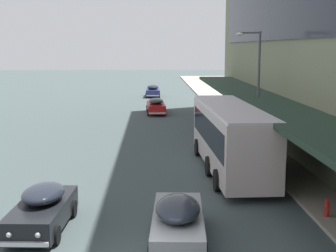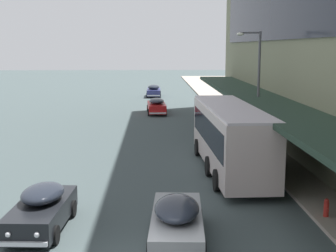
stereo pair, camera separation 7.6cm
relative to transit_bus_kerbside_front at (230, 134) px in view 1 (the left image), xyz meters
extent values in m
cube|color=beige|center=(0.00, 0.00, -0.12)|extent=(2.78, 10.82, 2.96)
cube|color=black|center=(0.00, 0.00, 0.23)|extent=(2.80, 9.96, 1.30)
cube|color=silver|center=(0.00, 0.00, 1.41)|extent=(2.69, 10.82, 0.12)
cube|color=black|center=(-0.17, 5.41, 1.11)|extent=(1.23, 0.10, 0.36)
cylinder|color=black|center=(-1.34, 3.62, -1.45)|extent=(0.28, 1.01, 1.00)
cylinder|color=black|center=(1.11, 3.69, -1.45)|extent=(0.28, 1.01, 1.00)
cylinder|color=black|center=(-1.12, -3.37, -1.45)|extent=(0.28, 1.01, 1.00)
cylinder|color=black|center=(1.33, -3.29, -1.45)|extent=(0.28, 1.01, 1.00)
cylinder|color=black|center=(-1.20, -0.84, -1.45)|extent=(0.28, 1.01, 1.00)
cylinder|color=black|center=(1.25, -0.77, -1.45)|extent=(0.28, 1.01, 1.00)
cube|color=gray|center=(-3.19, -8.91, -1.35)|extent=(1.90, 4.61, 0.78)
ellipsoid|color=#1E232D|center=(-3.20, -9.14, -0.68)|extent=(1.59, 2.57, 0.60)
cube|color=silver|center=(-3.05, -6.60, -1.58)|extent=(1.57, 0.21, 0.14)
sphere|color=silver|center=(-3.51, -6.61, -1.30)|extent=(0.18, 0.18, 0.18)
sphere|color=silver|center=(-2.60, -6.66, -1.30)|extent=(0.18, 0.18, 0.18)
cylinder|color=black|center=(-3.93, -7.46, -1.63)|extent=(0.18, 0.65, 0.64)
cylinder|color=black|center=(-2.28, -7.56, -1.63)|extent=(0.18, 0.65, 0.64)
cylinder|color=black|center=(-4.09, -10.27, -1.63)|extent=(0.18, 0.65, 0.64)
cylinder|color=black|center=(-2.45, -10.36, -1.63)|extent=(0.18, 0.65, 0.64)
cube|color=navy|center=(-3.92, 37.19, -1.35)|extent=(1.77, 4.32, 0.77)
ellipsoid|color=#1E232D|center=(-3.93, 36.97, -0.69)|extent=(1.54, 2.39, 0.61)
cube|color=silver|center=(-3.89, 39.38, -1.58)|extent=(1.62, 0.15, 0.14)
cube|color=silver|center=(-3.96, 34.99, -1.58)|extent=(1.62, 0.15, 0.14)
sphere|color=silver|center=(-4.36, 39.36, -1.30)|extent=(0.18, 0.18, 0.18)
sphere|color=silver|center=(-3.42, 39.35, -1.30)|extent=(0.18, 0.18, 0.18)
cylinder|color=black|center=(-4.75, 38.53, -1.63)|extent=(0.15, 0.64, 0.64)
cylinder|color=black|center=(-3.05, 38.50, -1.63)|extent=(0.15, 0.64, 0.64)
cylinder|color=black|center=(-4.80, 35.87, -1.63)|extent=(0.15, 0.64, 0.64)
cylinder|color=black|center=(-3.09, 35.84, -1.63)|extent=(0.15, 0.64, 0.64)
cube|color=black|center=(-7.91, -7.63, -1.34)|extent=(1.86, 4.20, 0.79)
ellipsoid|color=#1E232D|center=(-7.90, -7.43, -0.69)|extent=(1.56, 2.34, 0.58)
cube|color=silver|center=(-8.02, -9.74, -1.58)|extent=(1.56, 0.20, 0.14)
cube|color=silver|center=(-7.80, -5.52, -1.58)|extent=(1.56, 0.20, 0.14)
sphere|color=silver|center=(-7.57, -9.74, -1.29)|extent=(0.18, 0.18, 0.18)
sphere|color=silver|center=(-8.47, -9.69, -1.29)|extent=(0.18, 0.18, 0.18)
cylinder|color=black|center=(-7.16, -8.95, -1.63)|extent=(0.17, 0.65, 0.64)
cylinder|color=black|center=(-8.80, -8.86, -1.63)|extent=(0.17, 0.65, 0.64)
cylinder|color=black|center=(-7.02, -6.40, -1.63)|extent=(0.17, 0.65, 0.64)
cylinder|color=black|center=(-8.66, -6.31, -1.63)|extent=(0.17, 0.65, 0.64)
cube|color=red|center=(-3.66, 21.57, -1.34)|extent=(1.84, 4.80, 0.78)
ellipsoid|color=#1E232D|center=(-3.65, 21.33, -0.70)|extent=(1.55, 2.66, 0.55)
cube|color=silver|center=(-3.76, 23.98, -1.58)|extent=(1.56, 0.19, 0.14)
cube|color=silver|center=(-3.56, 19.15, -1.58)|extent=(1.56, 0.19, 0.14)
sphere|color=silver|center=(-4.21, 23.94, -1.29)|extent=(0.18, 0.18, 0.18)
sphere|color=silver|center=(-3.31, 23.97, -1.29)|extent=(0.18, 0.18, 0.18)
cylinder|color=black|center=(-4.54, 23.00, -1.63)|extent=(0.17, 0.65, 0.64)
cylinder|color=black|center=(-2.91, 23.07, -1.63)|extent=(0.17, 0.65, 0.64)
cylinder|color=black|center=(-4.41, 20.07, -1.63)|extent=(0.17, 0.65, 0.64)
cylinder|color=black|center=(-2.78, 20.14, -1.63)|extent=(0.17, 0.65, 0.64)
cylinder|color=#4C4C51|center=(2.46, 4.72, 1.79)|extent=(0.16, 0.16, 7.19)
cylinder|color=#4C4C51|center=(1.86, 4.72, 5.29)|extent=(1.20, 0.10, 0.10)
ellipsoid|color=silver|center=(1.26, 4.72, 5.21)|extent=(0.44, 0.28, 0.20)
cylinder|color=#B52620|center=(2.49, -7.08, -1.53)|extent=(0.20, 0.20, 0.55)
sphere|color=#B52620|center=(2.49, -7.08, -1.19)|extent=(0.18, 0.18, 0.18)
cylinder|color=#B52620|center=(2.49, -6.93, -1.50)|extent=(0.08, 0.10, 0.08)
cylinder|color=#B52620|center=(2.49, -7.23, -1.50)|extent=(0.08, 0.10, 0.08)
camera|label=1|loc=(-4.01, -23.54, 4.45)|focal=50.00mm
camera|label=2|loc=(-3.93, -23.55, 4.45)|focal=50.00mm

